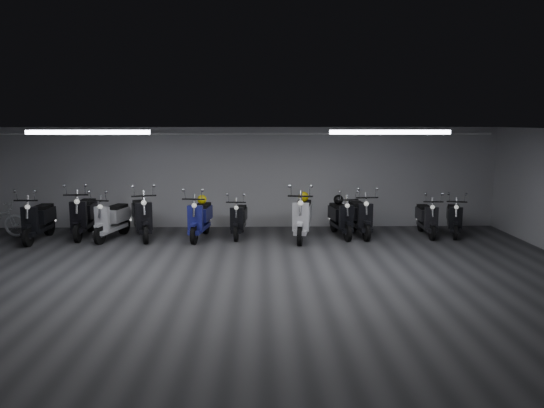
{
  "coord_description": "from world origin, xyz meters",
  "views": [
    {
      "loc": [
        0.42,
        -9.42,
        2.95
      ],
      "look_at": [
        0.67,
        2.5,
        1.05
      ],
      "focal_mm": 34.26,
      "sensor_mm": 36.0,
      "label": 1
    }
  ],
  "objects_px": {
    "scooter_1": "(84,209)",
    "helmet_0": "(338,200)",
    "scooter_0": "(38,214)",
    "scooter_6": "(303,210)",
    "scooter_9": "(427,213)",
    "scooter_10": "(454,213)",
    "scooter_3": "(142,210)",
    "scooter_5": "(239,213)",
    "scooter_7": "(341,212)",
    "scooter_2": "(112,213)",
    "helmet_2": "(202,200)",
    "scooter_4": "(200,212)",
    "scooter_8": "(360,210)",
    "helmet_1": "(304,197)"
  },
  "relations": [
    {
      "from": "scooter_0",
      "to": "scooter_1",
      "type": "height_order",
      "value": "scooter_1"
    },
    {
      "from": "helmet_1",
      "to": "helmet_2",
      "type": "relative_size",
      "value": 1.1
    },
    {
      "from": "scooter_6",
      "to": "scooter_9",
      "type": "xyz_separation_m",
      "value": [
        3.27,
        0.36,
        -0.14
      ]
    },
    {
      "from": "scooter_1",
      "to": "scooter_5",
      "type": "bearing_deg",
      "value": -5.46
    },
    {
      "from": "scooter_8",
      "to": "helmet_0",
      "type": "height_order",
      "value": "scooter_8"
    },
    {
      "from": "helmet_2",
      "to": "scooter_5",
      "type": "bearing_deg",
      "value": -2.21
    },
    {
      "from": "scooter_9",
      "to": "helmet_0",
      "type": "height_order",
      "value": "scooter_9"
    },
    {
      "from": "scooter_4",
      "to": "scooter_9",
      "type": "distance_m",
      "value": 5.86
    },
    {
      "from": "scooter_2",
      "to": "scooter_4",
      "type": "xyz_separation_m",
      "value": [
        2.22,
        -0.01,
        0.02
      ]
    },
    {
      "from": "scooter_9",
      "to": "scooter_10",
      "type": "relative_size",
      "value": 1.01
    },
    {
      "from": "scooter_1",
      "to": "scooter_3",
      "type": "xyz_separation_m",
      "value": [
        1.54,
        -0.22,
        -0.0
      ]
    },
    {
      "from": "scooter_6",
      "to": "scooter_7",
      "type": "bearing_deg",
      "value": 27.94
    },
    {
      "from": "scooter_4",
      "to": "helmet_0",
      "type": "xyz_separation_m",
      "value": [
        3.57,
        0.44,
        0.24
      ]
    },
    {
      "from": "scooter_3",
      "to": "helmet_2",
      "type": "xyz_separation_m",
      "value": [
        1.51,
        0.18,
        0.24
      ]
    },
    {
      "from": "scooter_1",
      "to": "helmet_0",
      "type": "height_order",
      "value": "scooter_1"
    },
    {
      "from": "scooter_0",
      "to": "helmet_2",
      "type": "xyz_separation_m",
      "value": [
        4.03,
        0.4,
        0.28
      ]
    },
    {
      "from": "scooter_5",
      "to": "scooter_9",
      "type": "bearing_deg",
      "value": 4.99
    },
    {
      "from": "scooter_2",
      "to": "helmet_2",
      "type": "relative_size",
      "value": 7.42
    },
    {
      "from": "scooter_5",
      "to": "helmet_1",
      "type": "distance_m",
      "value": 1.72
    },
    {
      "from": "scooter_4",
      "to": "helmet_1",
      "type": "xyz_separation_m",
      "value": [
        2.64,
        0.14,
        0.37
      ]
    },
    {
      "from": "scooter_9",
      "to": "scooter_2",
      "type": "bearing_deg",
      "value": -175.92
    },
    {
      "from": "scooter_8",
      "to": "helmet_2",
      "type": "xyz_separation_m",
      "value": [
        -4.08,
        0.02,
        0.29
      ]
    },
    {
      "from": "scooter_9",
      "to": "scooter_10",
      "type": "xyz_separation_m",
      "value": [
        0.72,
        0.0,
        -0.0
      ]
    },
    {
      "from": "scooter_0",
      "to": "scooter_6",
      "type": "relative_size",
      "value": 0.93
    },
    {
      "from": "scooter_0",
      "to": "scooter_3",
      "type": "relative_size",
      "value": 0.94
    },
    {
      "from": "scooter_4",
      "to": "scooter_10",
      "type": "xyz_separation_m",
      "value": [
        6.57,
        0.22,
        -0.08
      ]
    },
    {
      "from": "scooter_6",
      "to": "scooter_2",
      "type": "bearing_deg",
      "value": -172.13
    },
    {
      "from": "scooter_0",
      "to": "scooter_2",
      "type": "height_order",
      "value": "scooter_0"
    },
    {
      "from": "scooter_6",
      "to": "helmet_2",
      "type": "xyz_separation_m",
      "value": [
        -2.56,
        0.39,
        0.23
      ]
    },
    {
      "from": "scooter_7",
      "to": "helmet_2",
      "type": "height_order",
      "value": "scooter_7"
    },
    {
      "from": "scooter_0",
      "to": "scooter_8",
      "type": "distance_m",
      "value": 8.12
    },
    {
      "from": "scooter_4",
      "to": "scooter_10",
      "type": "distance_m",
      "value": 6.58
    },
    {
      "from": "scooter_0",
      "to": "scooter_10",
      "type": "distance_m",
      "value": 10.58
    },
    {
      "from": "scooter_5",
      "to": "helmet_0",
      "type": "bearing_deg",
      "value": 9.76
    },
    {
      "from": "scooter_2",
      "to": "helmet_1",
      "type": "bearing_deg",
      "value": 15.27
    },
    {
      "from": "scooter_5",
      "to": "scooter_8",
      "type": "distance_m",
      "value": 3.14
    },
    {
      "from": "scooter_3",
      "to": "scooter_7",
      "type": "bearing_deg",
      "value": -17.32
    },
    {
      "from": "scooter_9",
      "to": "helmet_0",
      "type": "xyz_separation_m",
      "value": [
        -2.28,
        0.21,
        0.32
      ]
    },
    {
      "from": "scooter_5",
      "to": "scooter_10",
      "type": "relative_size",
      "value": 1.01
    },
    {
      "from": "scooter_3",
      "to": "helmet_0",
      "type": "xyz_separation_m",
      "value": [
        5.05,
        0.37,
        0.2
      ]
    },
    {
      "from": "helmet_1",
      "to": "scooter_8",
      "type": "bearing_deg",
      "value": 3.74
    },
    {
      "from": "scooter_3",
      "to": "scooter_5",
      "type": "relative_size",
      "value": 1.2
    },
    {
      "from": "scooter_2",
      "to": "scooter_4",
      "type": "distance_m",
      "value": 2.22
    },
    {
      "from": "scooter_6",
      "to": "helmet_1",
      "type": "relative_size",
      "value": 7.57
    },
    {
      "from": "scooter_7",
      "to": "helmet_2",
      "type": "distance_m",
      "value": 3.59
    },
    {
      "from": "scooter_6",
      "to": "helmet_2",
      "type": "height_order",
      "value": "scooter_6"
    },
    {
      "from": "scooter_0",
      "to": "scooter_4",
      "type": "distance_m",
      "value": 4.0
    },
    {
      "from": "helmet_0",
      "to": "helmet_2",
      "type": "xyz_separation_m",
      "value": [
        -3.54,
        -0.18,
        0.04
      ]
    },
    {
      "from": "scooter_0",
      "to": "scooter_6",
      "type": "xyz_separation_m",
      "value": [
        6.58,
        0.01,
        0.05
      ]
    },
    {
      "from": "scooter_2",
      "to": "scooter_8",
      "type": "relative_size",
      "value": 0.98
    }
  ]
}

